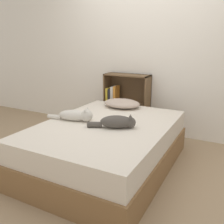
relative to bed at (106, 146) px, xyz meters
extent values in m
plane|color=#997F60|center=(0.00, 0.00, -0.26)|extent=(8.00, 8.00, 0.00)
cube|color=white|center=(0.00, 1.35, 0.99)|extent=(8.00, 0.06, 2.50)
cube|color=brown|center=(0.00, 0.00, -0.11)|extent=(1.36, 1.87, 0.29)
cube|color=beige|center=(0.00, 0.00, 0.15)|extent=(1.32, 1.82, 0.23)
ellipsoid|color=#B29E8E|center=(-0.15, 0.72, 0.32)|extent=(0.50, 0.37, 0.11)
ellipsoid|color=beige|center=(-0.39, -0.07, 0.32)|extent=(0.39, 0.22, 0.12)
sphere|color=beige|center=(-0.23, -0.03, 0.33)|extent=(0.14, 0.14, 0.14)
cone|color=beige|center=(-0.24, 0.01, 0.41)|extent=(0.04, 0.04, 0.03)
cone|color=beige|center=(-0.23, -0.07, 0.41)|extent=(0.04, 0.04, 0.03)
cylinder|color=beige|center=(-0.62, -0.12, 0.29)|extent=(0.17, 0.09, 0.05)
ellipsoid|color=#47423D|center=(0.16, -0.06, 0.33)|extent=(0.38, 0.30, 0.13)
sphere|color=#47423D|center=(0.29, 0.01, 0.32)|extent=(0.11, 0.11, 0.11)
cone|color=#47423D|center=(0.27, 0.03, 0.39)|extent=(0.04, 0.04, 0.03)
cone|color=#47423D|center=(0.30, -0.02, 0.39)|extent=(0.04, 0.04, 0.03)
cylinder|color=#47423D|center=(-0.05, -0.16, 0.29)|extent=(0.17, 0.12, 0.06)
cube|color=brown|center=(-0.63, 1.18, 0.20)|extent=(0.02, 0.26, 0.91)
cube|color=brown|center=(0.05, 1.18, 0.20)|extent=(0.02, 0.26, 0.91)
cube|color=brown|center=(-0.29, 1.18, -0.25)|extent=(0.70, 0.26, 0.02)
cube|color=brown|center=(-0.29, 1.18, 0.64)|extent=(0.70, 0.26, 0.02)
cube|color=brown|center=(-0.29, 1.18, 0.20)|extent=(0.66, 0.26, 0.02)
cube|color=brown|center=(-0.29, 1.30, 0.20)|extent=(0.70, 0.02, 0.91)
cube|color=gold|center=(-0.59, 1.14, 0.32)|extent=(0.03, 0.16, 0.22)
cube|color=#232328|center=(-0.54, 1.14, 0.32)|extent=(0.04, 0.16, 0.21)
cube|color=beige|center=(-0.49, 1.14, 0.33)|extent=(0.04, 0.16, 0.25)
cube|color=orange|center=(-0.45, 1.14, 0.34)|extent=(0.04, 0.16, 0.26)
camera|label=1|loc=(1.27, -2.27, 1.15)|focal=40.00mm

